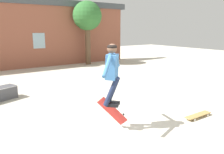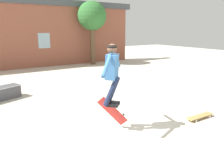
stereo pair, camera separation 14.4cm
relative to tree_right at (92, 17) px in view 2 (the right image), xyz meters
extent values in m
plane|color=beige|center=(-3.64, -9.04, -3.00)|extent=(40.00, 40.00, 0.00)
cube|color=#93513D|center=(-3.64, 0.84, -1.18)|extent=(13.43, 0.40, 3.64)
cube|color=#474C51|center=(-3.64, 0.84, 0.83)|extent=(14.10, 0.52, 0.38)
cube|color=#99B7C6|center=(-2.92, 0.63, -1.41)|extent=(0.70, 0.02, 0.90)
cylinder|color=brown|center=(0.00, 0.00, -1.80)|extent=(0.34, 0.34, 2.40)
sphere|color=#337033|center=(0.00, 0.00, 0.08)|extent=(1.82, 1.82, 1.82)
cube|color=#B7B7BC|center=(-5.96, -5.17, -2.59)|extent=(1.26, 0.52, 0.02)
cube|color=teal|center=(-4.07, -8.74, -1.52)|extent=(0.41, 0.41, 0.55)
sphere|color=brown|center=(-4.07, -8.74, -1.12)|extent=(0.30, 0.30, 0.21)
ellipsoid|color=black|center=(-4.07, -8.74, -1.09)|extent=(0.31, 0.31, 0.12)
cylinder|color=#1E2847|center=(-4.00, -8.69, -2.06)|extent=(0.26, 0.37, 0.66)
cube|color=black|center=(-3.98, -8.71, -2.36)|extent=(0.25, 0.26, 0.07)
cylinder|color=#1E2847|center=(-4.13, -8.80, -2.06)|extent=(0.36, 0.28, 0.66)
cube|color=black|center=(-4.11, -8.82, -2.36)|extent=(0.25, 0.26, 0.07)
cylinder|color=teal|center=(-3.77, -8.47, -1.43)|extent=(0.47, 0.44, 0.41)
cylinder|color=teal|center=(-4.37, -9.02, -1.43)|extent=(0.47, 0.44, 0.41)
cube|color=red|center=(-4.04, -8.72, -2.55)|extent=(0.59, 0.43, 0.72)
cylinder|color=black|center=(-3.81, -8.85, -2.64)|extent=(0.08, 0.07, 0.06)
cylinder|color=black|center=(-3.92, -8.70, -2.80)|extent=(0.08, 0.07, 0.06)
cylinder|color=black|center=(-4.10, -8.67, -2.29)|extent=(0.08, 0.07, 0.06)
cylinder|color=black|center=(-4.21, -8.53, -2.45)|extent=(0.08, 0.07, 0.06)
cube|color=#AD894C|center=(-1.79, -9.43, -2.93)|extent=(0.88, 0.21, 0.02)
cylinder|color=silver|center=(-2.06, -9.53, -2.97)|extent=(0.05, 0.02, 0.05)
cylinder|color=silver|center=(-2.06, -9.32, -2.97)|extent=(0.05, 0.02, 0.05)
cylinder|color=silver|center=(-1.52, -9.54, -2.97)|extent=(0.05, 0.02, 0.05)
cylinder|color=silver|center=(-1.52, -9.33, -2.97)|extent=(0.05, 0.02, 0.05)
camera|label=1|loc=(-6.69, -12.61, -0.70)|focal=35.00mm
camera|label=2|loc=(-6.57, -12.68, -0.70)|focal=35.00mm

